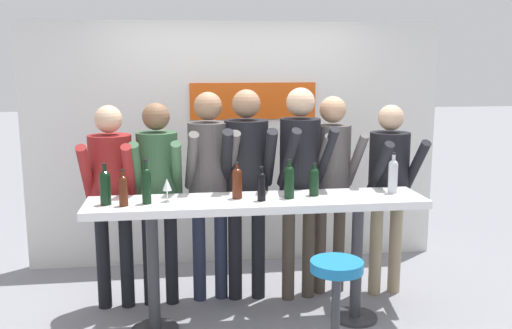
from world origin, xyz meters
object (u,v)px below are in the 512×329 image
at_px(wine_bottle_4, 393,175).
at_px(wine_glass_0, 167,185).
at_px(person_far_left, 111,185).
at_px(wine_bottle_6, 105,186).
at_px(wine_bottle_2, 262,185).
at_px(person_center, 247,171).
at_px(person_center_left, 209,172).
at_px(person_far_right, 389,179).
at_px(tasting_table, 257,220).
at_px(wine_bottle_3, 146,184).
at_px(person_right, 332,172).
at_px(person_left, 158,181).
at_px(wine_bottle_7, 289,180).
at_px(bar_stool, 336,299).
at_px(wine_bottle_0, 314,180).
at_px(person_center_right, 300,169).
at_px(wine_bottle_1, 123,189).
at_px(wine_bottle_5, 237,182).

bearing_deg(wine_bottle_4, wine_glass_0, -178.72).
xyz_separation_m(person_far_left, wine_bottle_6, (0.02, -0.51, 0.10)).
distance_m(person_far_left, wine_bottle_2, 1.28).
relative_size(person_center, wine_bottle_4, 5.58).
xyz_separation_m(person_center_left, wine_bottle_4, (1.41, -0.51, 0.04)).
relative_size(person_center_left, person_far_right, 1.07).
bearing_deg(tasting_table, wine_bottle_6, -178.61).
relative_size(wine_bottle_3, wine_glass_0, 1.85).
bearing_deg(person_right, person_left, 175.41).
relative_size(tasting_table, person_far_right, 1.52).
bearing_deg(person_left, wine_bottle_3, -95.99).
distance_m(person_right, wine_bottle_6, 1.93).
distance_m(person_right, wine_bottle_7, 0.75).
relative_size(tasting_table, bar_stool, 3.35).
relative_size(wine_bottle_4, wine_glass_0, 1.84).
bearing_deg(wine_bottle_0, wine_bottle_3, -176.27).
height_order(person_far_left, wine_bottle_3, person_far_left).
bearing_deg(person_far_right, person_center, 170.82).
height_order(person_far_right, wine_bottle_2, person_far_right).
distance_m(person_center_right, wine_bottle_0, 0.41).
height_order(wine_bottle_4, wine_bottle_7, wine_bottle_4).
bearing_deg(wine_bottle_1, person_center_right, 20.97).
distance_m(person_far_left, wine_bottle_0, 1.64).
bearing_deg(tasting_table, person_center, 92.12).
distance_m(tasting_table, bar_stool, 0.91).
relative_size(bar_stool, person_left, 0.45).
height_order(bar_stool, wine_bottle_0, wine_bottle_0).
height_order(person_far_left, wine_bottle_7, person_far_left).
relative_size(person_left, wine_bottle_2, 6.58).
height_order(wine_bottle_1, wine_bottle_7, wine_bottle_7).
bearing_deg(wine_bottle_3, wine_bottle_0, 3.73).
distance_m(tasting_table, person_far_right, 1.31).
distance_m(person_right, wine_bottle_2, 0.94).
bearing_deg(person_center_left, person_far_left, 178.66).
relative_size(person_center_left, wine_bottle_7, 6.00).
bearing_deg(person_center_left, wine_bottle_0, -38.45).
xyz_separation_m(person_center, person_center_right, (0.45, -0.06, 0.02)).
height_order(wine_bottle_3, wine_bottle_6, wine_bottle_3).
xyz_separation_m(tasting_table, wine_bottle_1, (-0.98, -0.08, 0.29)).
relative_size(wine_bottle_5, wine_glass_0, 1.58).
relative_size(person_center_right, wine_bottle_2, 7.01).
xyz_separation_m(person_center, person_far_right, (1.23, -0.06, -0.09)).
bearing_deg(wine_bottle_1, wine_bottle_3, 16.27).
xyz_separation_m(wine_bottle_5, wine_bottle_6, (-0.96, -0.06, 0.01)).
bearing_deg(wine_bottle_0, person_right, 61.07).
height_order(person_center_left, wine_bottle_4, person_center_left).
distance_m(wine_bottle_1, wine_bottle_6, 0.14).
bearing_deg(wine_bottle_5, wine_bottle_1, -172.25).
xyz_separation_m(wine_bottle_2, wine_bottle_4, (1.06, 0.10, 0.03)).
bearing_deg(person_far_right, tasting_table, -165.68).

